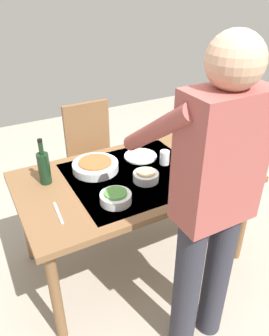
{
  "coord_description": "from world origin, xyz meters",
  "views": [
    {
      "loc": [
        0.86,
        1.6,
        1.85
      ],
      "look_at": [
        0.0,
        0.0,
        0.78
      ],
      "focal_mm": 35.45,
      "sensor_mm": 36.0,
      "label": 1
    }
  ],
  "objects_px": {
    "wine_glass_right": "(204,148)",
    "serving_bowl_pasta": "(95,166)",
    "water_cup_near_left": "(165,158)",
    "dining_table": "(135,185)",
    "dinner_plate_far": "(140,156)",
    "side_bowl_bread": "(146,176)",
    "person_server": "(211,199)",
    "wine_glass_left": "(193,135)",
    "wine_bottle": "(44,167)",
    "water_cup_near_right": "(186,156)",
    "dinner_plate_near": "(188,185)",
    "side_bowl_salad": "(116,197)",
    "chair_near": "(92,150)"
  },
  "relations": [
    {
      "from": "wine_glass_right",
      "to": "serving_bowl_pasta",
      "type": "bearing_deg",
      "value": -19.23
    },
    {
      "from": "wine_glass_right",
      "to": "water_cup_near_left",
      "type": "height_order",
      "value": "wine_glass_right"
    },
    {
      "from": "dining_table",
      "to": "dinner_plate_far",
      "type": "distance_m",
      "value": 0.26
    },
    {
      "from": "serving_bowl_pasta",
      "to": "side_bowl_bread",
      "type": "xyz_separation_m",
      "value": [
        -0.23,
        0.27,
        0.0
      ]
    },
    {
      "from": "person_server",
      "to": "serving_bowl_pasta",
      "type": "bearing_deg",
      "value": -75.58
    },
    {
      "from": "wine_glass_left",
      "to": "water_cup_near_left",
      "type": "height_order",
      "value": "wine_glass_left"
    },
    {
      "from": "wine_bottle",
      "to": "serving_bowl_pasta",
      "type": "bearing_deg",
      "value": 178.51
    },
    {
      "from": "dining_table",
      "to": "water_cup_near_right",
      "type": "distance_m",
      "value": 0.41
    },
    {
      "from": "water_cup_near_left",
      "to": "serving_bowl_pasta",
      "type": "distance_m",
      "value": 0.47
    },
    {
      "from": "dining_table",
      "to": "water_cup_near_right",
      "type": "relative_size",
      "value": 17.06
    },
    {
      "from": "side_bowl_bread",
      "to": "dinner_plate_near",
      "type": "bearing_deg",
      "value": 139.45
    },
    {
      "from": "serving_bowl_pasta",
      "to": "wine_glass_right",
      "type": "bearing_deg",
      "value": 160.77
    },
    {
      "from": "person_server",
      "to": "water_cup_near_left",
      "type": "xyz_separation_m",
      "value": [
        -0.22,
        -0.72,
        -0.19
      ]
    },
    {
      "from": "wine_glass_right",
      "to": "side_bowl_bread",
      "type": "bearing_deg",
      "value": 3.11
    },
    {
      "from": "person_server",
      "to": "wine_glass_right",
      "type": "distance_m",
      "value": 0.79
    },
    {
      "from": "water_cup_near_left",
      "to": "side_bowl_bread",
      "type": "distance_m",
      "value": 0.25
    },
    {
      "from": "person_server",
      "to": "side_bowl_bread",
      "type": "distance_m",
      "value": 0.63
    },
    {
      "from": "water_cup_near_left",
      "to": "wine_glass_right",
      "type": "bearing_deg",
      "value": 158.38
    },
    {
      "from": "dining_table",
      "to": "side_bowl_salad",
      "type": "relative_size",
      "value": 8.25
    },
    {
      "from": "water_cup_near_right",
      "to": "side_bowl_salad",
      "type": "height_order",
      "value": "water_cup_near_right"
    },
    {
      "from": "serving_bowl_pasta",
      "to": "side_bowl_salad",
      "type": "height_order",
      "value": "same"
    },
    {
      "from": "dining_table",
      "to": "dinner_plate_far",
      "type": "relative_size",
      "value": 6.46
    },
    {
      "from": "dining_table",
      "to": "water_cup_near_left",
      "type": "bearing_deg",
      "value": -173.57
    },
    {
      "from": "dining_table",
      "to": "side_bowl_salad",
      "type": "bearing_deg",
      "value": 41.98
    },
    {
      "from": "side_bowl_salad",
      "to": "wine_bottle",
      "type": "bearing_deg",
      "value": -53.13
    },
    {
      "from": "wine_glass_left",
      "to": "dinner_plate_near",
      "type": "bearing_deg",
      "value": 51.1
    },
    {
      "from": "dining_table",
      "to": "water_cup_near_left",
      "type": "distance_m",
      "value": 0.28
    },
    {
      "from": "wine_glass_left",
      "to": "serving_bowl_pasta",
      "type": "relative_size",
      "value": 0.5
    },
    {
      "from": "water_cup_near_right",
      "to": "dinner_plate_far",
      "type": "distance_m",
      "value": 0.32
    },
    {
      "from": "water_cup_near_left",
      "to": "side_bowl_bread",
      "type": "xyz_separation_m",
      "value": [
        0.22,
        0.12,
        -0.02
      ]
    },
    {
      "from": "chair_near",
      "to": "serving_bowl_pasta",
      "type": "relative_size",
      "value": 3.03
    },
    {
      "from": "chair_near",
      "to": "water_cup_near_left",
      "type": "xyz_separation_m",
      "value": [
        -0.22,
        0.78,
        0.24
      ]
    },
    {
      "from": "wine_glass_left",
      "to": "water_cup_near_right",
      "type": "height_order",
      "value": "wine_glass_left"
    },
    {
      "from": "person_server",
      "to": "chair_near",
      "type": "bearing_deg",
      "value": -90.06
    },
    {
      "from": "dining_table",
      "to": "dinner_plate_far",
      "type": "bearing_deg",
      "value": -128.32
    },
    {
      "from": "person_server",
      "to": "wine_glass_right",
      "type": "bearing_deg",
      "value": -127.13
    },
    {
      "from": "chair_near",
      "to": "wine_glass_right",
      "type": "height_order",
      "value": "chair_near"
    },
    {
      "from": "water_cup_near_left",
      "to": "dinner_plate_near",
      "type": "bearing_deg",
      "value": 86.79
    },
    {
      "from": "water_cup_near_right",
      "to": "side_bowl_salad",
      "type": "distance_m",
      "value": 0.65
    },
    {
      "from": "person_server",
      "to": "side_bowl_salad",
      "type": "distance_m",
      "value": 0.58
    },
    {
      "from": "person_server",
      "to": "wine_bottle",
      "type": "distance_m",
      "value": 1.04
    },
    {
      "from": "wine_glass_right",
      "to": "side_bowl_salad",
      "type": "height_order",
      "value": "wine_glass_right"
    },
    {
      "from": "water_cup_near_left",
      "to": "serving_bowl_pasta",
      "type": "relative_size",
      "value": 0.32
    },
    {
      "from": "dining_table",
      "to": "wine_bottle",
      "type": "relative_size",
      "value": 5.02
    },
    {
      "from": "chair_near",
      "to": "wine_bottle",
      "type": "bearing_deg",
      "value": 48.97
    },
    {
      "from": "side_bowl_bread",
      "to": "water_cup_near_right",
      "type": "bearing_deg",
      "value": -167.89
    },
    {
      "from": "wine_glass_right",
      "to": "water_cup_near_right",
      "type": "relative_size",
      "value": 1.73
    },
    {
      "from": "person_server",
      "to": "wine_bottle",
      "type": "relative_size",
      "value": 5.71
    },
    {
      "from": "chair_near",
      "to": "dinner_plate_near",
      "type": "relative_size",
      "value": 3.96
    },
    {
      "from": "wine_bottle",
      "to": "side_bowl_salad",
      "type": "height_order",
      "value": "wine_bottle"
    }
  ]
}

